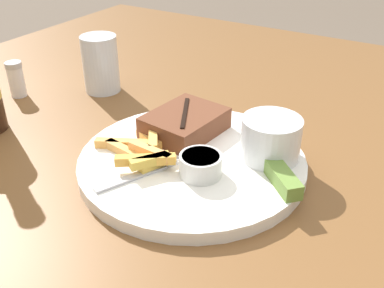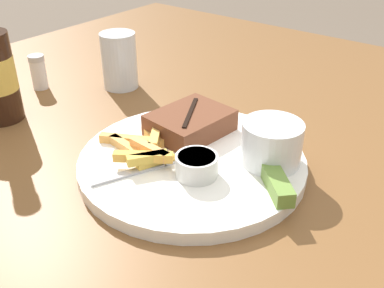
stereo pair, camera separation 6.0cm
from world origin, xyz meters
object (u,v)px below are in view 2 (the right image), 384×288
Objects in this scene: dipping_sauce_cup at (197,165)px; drinking_glass at (119,61)px; dinner_plate at (192,162)px; steak_portion at (190,123)px; coleslaw_cup at (272,141)px; salt_shaker at (38,72)px; pickle_spear at (277,185)px; fork_utensil at (136,171)px.

drinking_glass is (0.17, 0.31, 0.02)m from dipping_sauce_cup.
steak_portion is (0.05, 0.04, 0.03)m from dinner_plate.
dinner_plate is 2.97× the size of drinking_glass.
drinking_glass reaches higher than steak_portion.
salt_shaker is (-0.01, 0.49, -0.02)m from coleslaw_cup.
steak_portion reaches higher than pickle_spear.
steak_portion is 2.26× the size of dipping_sauce_cup.
fork_utensil is 1.95× the size of salt_shaker.
pickle_spear reaches higher than fork_utensil.
salt_shaker is at bearing 84.13° from dinner_plate.
drinking_glass is at bearing 69.70° from steak_portion.
pickle_spear is 0.53m from salt_shaker.
steak_portion is 0.13m from fork_utensil.
fork_utensil is 0.33m from drinking_glass.
dinner_plate is at bearing -95.87° from salt_shaker.
fork_utensil is at bearing -107.67° from salt_shaker.
steak_portion is at bearing 28.88° from fork_utensil.
dinner_plate is at bearing -0.00° from fork_utensil.
dipping_sauce_cup is 0.43m from salt_shaker.
coleslaw_cup is 1.24× the size of pickle_spear.
drinking_glass is at bearing 70.96° from pickle_spear.
dipping_sauce_cup is (-0.03, -0.03, 0.02)m from dinner_plate.
salt_shaker reaches higher than pickle_spear.
coleslaw_cup is at bearing 35.79° from pickle_spear.
fork_utensil is at bearing -131.07° from drinking_glass.
fork_utensil is (-0.07, 0.03, 0.01)m from dinner_plate.
steak_portion is 0.25m from drinking_glass.
coleslaw_cup reaches higher than salt_shaker.
dinner_plate is 0.13m from pickle_spear.
dipping_sauce_cup is at bearing -99.55° from salt_shaker.
drinking_glass is 1.61× the size of salt_shaker.
drinking_glass is (0.09, 0.37, 0.00)m from coleslaw_cup.
coleslaw_cup is 0.10m from dipping_sauce_cup.
pickle_spear is at bearing -94.59° from salt_shaker.
pickle_spear is 0.18m from fork_utensil.
steak_portion is at bearing -110.30° from drinking_glass.
coleslaw_cup is at bearing -88.46° from salt_shaker.
drinking_glass is at bearing 61.22° from dipping_sauce_cup.
fork_utensil is at bearing 155.63° from dinner_plate.
drinking_glass is at bearing 76.89° from coleslaw_cup.
coleslaw_cup is at bearing -19.59° from fork_utensil.
fork_utensil is (-0.13, -0.01, -0.01)m from steak_portion.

